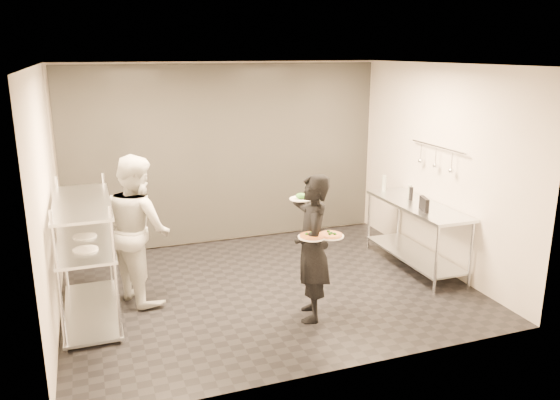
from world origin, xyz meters
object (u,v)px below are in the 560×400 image
object	(u,v)px
pass_rack	(86,252)
bottle_clear	(410,192)
pizza_plate_far	(330,235)
chef	(138,229)
pizza_plate_near	(312,236)
prep_counter	(416,224)
bottle_green	(384,183)
pos_monitor	(424,204)
salad_plate	(301,197)
bottle_dark	(411,194)
waiter	(312,248)

from	to	relation	value
pass_rack	bottle_clear	world-z (taller)	pass_rack
pizza_plate_far	chef	bearing A→B (deg)	143.35
pass_rack	pizza_plate_near	bearing A→B (deg)	-25.89
pass_rack	chef	distance (m)	0.67
prep_counter	bottle_green	xyz separation A→B (m)	(-0.06, 0.80, 0.41)
pass_rack	pizza_plate_far	world-z (taller)	pass_rack
pass_rack	prep_counter	bearing A→B (deg)	0.03
pizza_plate_near	pos_monitor	bearing A→B (deg)	22.26
pass_rack	pos_monitor	bearing A→B (deg)	-4.30
salad_plate	bottle_dark	distance (m)	2.21
pos_monitor	pizza_plate_near	bearing A→B (deg)	-142.52
bottle_clear	prep_counter	bearing A→B (deg)	-101.09
pizza_plate_near	bottle_dark	size ratio (longest dim) A/B	1.61
pass_rack	salad_plate	world-z (taller)	pass_rack
pass_rack	chef	world-z (taller)	chef
prep_counter	chef	xyz separation A→B (m)	(-3.73, 0.26, 0.27)
bottle_clear	bottle_dark	bearing A→B (deg)	-113.79
prep_counter	bottle_dark	distance (m)	0.43
prep_counter	chef	size ratio (longest dim) A/B	1.00
waiter	pizza_plate_near	xyz separation A→B (m)	(-0.09, -0.20, 0.22)
chef	pizza_plate_near	xyz separation A→B (m)	(1.68, -1.37, 0.16)
pos_monitor	bottle_green	distance (m)	1.12
salad_plate	pass_rack	bearing A→B (deg)	164.31
waiter	bottle_green	size ratio (longest dim) A/B	7.03
waiter	pos_monitor	world-z (taller)	waiter
waiter	bottle_dark	distance (m)	2.26
bottle_dark	chef	bearing A→B (deg)	178.85
prep_counter	pizza_plate_near	size ratio (longest dim) A/B	5.87
salad_plate	pos_monitor	world-z (taller)	salad_plate
waiter	prep_counter	bearing A→B (deg)	132.81
prep_counter	pizza_plate_near	xyz separation A→B (m)	(-2.05, -1.11, 0.43)
prep_counter	bottle_clear	bearing A→B (deg)	78.91
pass_rack	pizza_plate_far	distance (m)	2.74
pass_rack	bottle_green	world-z (taller)	pass_rack
pass_rack	bottle_clear	xyz separation A→B (m)	(4.39, 0.30, 0.25)
pass_rack	salad_plate	xyz separation A→B (m)	(2.33, -0.65, 0.60)
prep_counter	bottle_green	world-z (taller)	bottle_green
prep_counter	bottle_dark	size ratio (longest dim) A/B	9.43
waiter	bottle_green	distance (m)	2.56
prep_counter	pizza_plate_far	world-z (taller)	pizza_plate_far
pizza_plate_near	pass_rack	bearing A→B (deg)	154.11
pizza_plate_near	bottle_clear	distance (m)	2.54
pass_rack	salad_plate	size ratio (longest dim) A/B	6.12
pizza_plate_far	bottle_dark	bearing A→B (deg)	35.42
bottle_green	chef	bearing A→B (deg)	-171.67
pos_monitor	bottle_dark	world-z (taller)	bottle_dark
bottle_clear	bottle_dark	xyz separation A→B (m)	(-0.05, -0.11, 0.00)
waiter	bottle_dark	bearing A→B (deg)	137.04
pizza_plate_near	bottle_dark	world-z (taller)	bottle_dark
pizza_plate_far	pos_monitor	distance (m)	1.91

